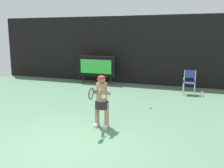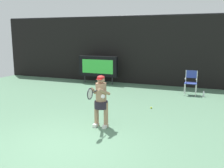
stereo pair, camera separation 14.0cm
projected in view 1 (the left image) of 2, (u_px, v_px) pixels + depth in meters
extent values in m
cube|color=#567F60|center=(65.00, 146.00, 6.33)|extent=(18.00, 22.00, 0.02)
cube|color=black|center=(146.00, 51.00, 13.81)|extent=(18.00, 0.12, 3.60)
cylinder|color=#38383D|center=(147.00, 15.00, 13.46)|extent=(18.00, 0.05, 0.05)
cube|color=black|center=(96.00, 66.00, 14.12)|extent=(2.20, 0.20, 1.10)
cube|color=green|center=(96.00, 67.00, 14.02)|extent=(1.80, 0.01, 0.75)
cylinder|color=#2D2D33|center=(83.00, 79.00, 14.55)|extent=(0.05, 0.05, 0.40)
cylinder|color=#2D2D33|center=(111.00, 81.00, 13.98)|extent=(0.05, 0.05, 0.40)
cylinder|color=white|center=(183.00, 89.00, 11.53)|extent=(0.04, 0.04, 0.52)
cylinder|color=white|center=(194.00, 90.00, 11.37)|extent=(0.04, 0.04, 0.52)
cylinder|color=white|center=(184.00, 88.00, 11.91)|extent=(0.04, 0.04, 0.52)
cylinder|color=white|center=(195.00, 88.00, 11.74)|extent=(0.04, 0.04, 0.52)
cube|color=#33439A|center=(189.00, 83.00, 11.59)|extent=(0.52, 0.44, 0.03)
cylinder|color=white|center=(184.00, 76.00, 11.81)|extent=(0.04, 0.04, 0.56)
cylinder|color=white|center=(195.00, 77.00, 11.64)|extent=(0.04, 0.04, 0.56)
cube|color=#33439A|center=(190.00, 74.00, 11.70)|extent=(0.48, 0.02, 0.34)
cylinder|color=white|center=(184.00, 78.00, 11.63)|extent=(0.04, 0.44, 0.04)
cylinder|color=white|center=(195.00, 79.00, 11.47)|extent=(0.04, 0.44, 0.04)
cylinder|color=silver|center=(202.00, 94.00, 11.32)|extent=(0.07, 0.07, 0.24)
cylinder|color=black|center=(202.00, 91.00, 11.30)|extent=(0.03, 0.03, 0.03)
cube|color=white|center=(97.00, 125.00, 7.67)|extent=(0.11, 0.26, 0.09)
cube|color=white|center=(106.00, 126.00, 7.56)|extent=(0.11, 0.26, 0.09)
cylinder|color=#A37A5B|center=(97.00, 114.00, 7.65)|extent=(0.13, 0.13, 0.74)
cylinder|color=#A37A5B|center=(107.00, 115.00, 7.55)|extent=(0.13, 0.13, 0.74)
cylinder|color=black|center=(102.00, 105.00, 7.54)|extent=(0.39, 0.39, 0.22)
cylinder|color=#A37A5B|center=(102.00, 93.00, 7.48)|extent=(0.31, 0.31, 0.56)
sphere|color=#A37A5B|center=(102.00, 80.00, 7.40)|extent=(0.22, 0.22, 0.22)
ellipsoid|color=#B22323|center=(102.00, 78.00, 7.39)|extent=(0.22, 0.22, 0.12)
cube|color=#B22323|center=(100.00, 79.00, 7.31)|extent=(0.17, 0.12, 0.02)
cylinder|color=#A37A5B|center=(94.00, 91.00, 7.37)|extent=(0.21, 0.51, 0.29)
cylinder|color=#A37A5B|center=(105.00, 92.00, 7.25)|extent=(0.21, 0.51, 0.29)
cylinder|color=white|center=(104.00, 96.00, 7.15)|extent=(0.13, 0.11, 0.12)
cylinder|color=black|center=(96.00, 92.00, 7.13)|extent=(0.03, 0.28, 0.03)
torus|color=black|center=(91.00, 94.00, 6.85)|extent=(0.02, 0.31, 0.31)
ellipsoid|color=silver|center=(91.00, 94.00, 6.85)|extent=(0.01, 0.26, 0.26)
sphere|color=#CCDB3D|center=(151.00, 108.00, 9.52)|extent=(0.07, 0.07, 0.07)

